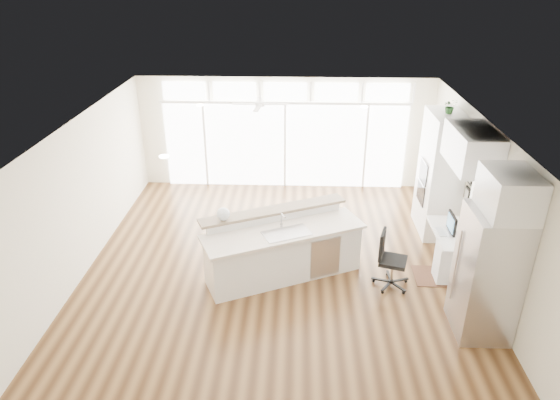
{
  "coord_description": "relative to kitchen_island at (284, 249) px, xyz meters",
  "views": [
    {
      "loc": [
        0.31,
        -7.54,
        5.13
      ],
      "look_at": [
        0.01,
        0.6,
        1.2
      ],
      "focal_mm": 32.0,
      "sensor_mm": 36.0,
      "label": 1
    }
  ],
  "objects": [
    {
      "name": "desk_window",
      "position": [
        3.36,
        0.34,
        0.99
      ],
      "size": [
        0.04,
        0.85,
        0.85
      ],
      "primitive_type": "cube",
      "color": "white",
      "rests_on": "wall_right"
    },
    {
      "name": "wall_front",
      "position": [
        -0.1,
        -3.96,
        0.79
      ],
      "size": [
        7.0,
        0.04,
        2.7
      ],
      "primitive_type": "cube",
      "color": "white",
      "rests_on": "floor"
    },
    {
      "name": "office_chair",
      "position": [
        1.87,
        -0.23,
        -0.05
      ],
      "size": [
        0.65,
        0.63,
        1.02
      ],
      "primitive_type": "cube",
      "rotation": [
        0.0,
        0.0,
        -0.3
      ],
      "color": "black",
      "rests_on": "floor"
    },
    {
      "name": "fridge_cabinet",
      "position": [
        3.07,
        -1.31,
        1.74
      ],
      "size": [
        0.64,
        0.9,
        0.6
      ],
      "primitive_type": "cube",
      "color": "white",
      "rests_on": "wall_right"
    },
    {
      "name": "desk_nook",
      "position": [
        3.03,
        0.34,
        -0.18
      ],
      "size": [
        0.72,
        1.3,
        0.76
      ],
      "primitive_type": "cube",
      "color": "white",
      "rests_on": "floor"
    },
    {
      "name": "wall_left",
      "position": [
        -3.6,
        0.04,
        0.79
      ],
      "size": [
        0.04,
        8.0,
        2.7
      ],
      "primitive_type": "cube",
      "color": "white",
      "rests_on": "floor"
    },
    {
      "name": "fishbowl",
      "position": [
        -1.03,
        -0.03,
        0.68
      ],
      "size": [
        0.31,
        0.31,
        0.23
      ],
      "primitive_type": "sphere",
      "rotation": [
        0.0,
        0.0,
        0.51
      ],
      "color": "silver",
      "rests_on": "kitchen_island"
    },
    {
      "name": "ceiling_fan",
      "position": [
        -0.6,
        2.84,
        1.92
      ],
      "size": [
        1.16,
        1.16,
        0.32
      ],
      "primitive_type": "cube",
      "color": "white",
      "rests_on": "ceiling"
    },
    {
      "name": "oven_cabinet",
      "position": [
        3.07,
        1.84,
        0.69
      ],
      "size": [
        0.64,
        1.2,
        2.5
      ],
      "primitive_type": "cube",
      "color": "white",
      "rests_on": "floor"
    },
    {
      "name": "upper_cabinets",
      "position": [
        3.07,
        0.34,
        1.79
      ],
      "size": [
        0.64,
        1.3,
        0.64
      ],
      "primitive_type": "cube",
      "color": "white",
      "rests_on": "wall_right"
    },
    {
      "name": "monitor",
      "position": [
        2.95,
        0.34,
        0.38
      ],
      "size": [
        0.08,
        0.45,
        0.37
      ],
      "primitive_type": "cube",
      "rotation": [
        0.0,
        0.0,
        -0.0
      ],
      "color": "black",
      "rests_on": "desk_nook"
    },
    {
      "name": "framed_photos",
      "position": [
        3.36,
        0.96,
        0.84
      ],
      "size": [
        0.06,
        0.22,
        0.8
      ],
      "primitive_type": "cube",
      "color": "black",
      "rests_on": "wall_right"
    },
    {
      "name": "keyboard",
      "position": [
        2.78,
        0.34,
        0.2
      ],
      "size": [
        0.15,
        0.35,
        0.02
      ],
      "primitive_type": "cube",
      "rotation": [
        0.0,
        0.0,
        0.06
      ],
      "color": "silver",
      "rests_on": "desk_nook"
    },
    {
      "name": "kitchen_island",
      "position": [
        0.0,
        0.0,
        0.0
      ],
      "size": [
        3.03,
        2.16,
        1.13
      ],
      "primitive_type": "cube",
      "rotation": [
        0.0,
        0.0,
        0.43
      ],
      "color": "white",
      "rests_on": "floor"
    },
    {
      "name": "recessed_lights",
      "position": [
        -0.1,
        0.24,
        2.12
      ],
      "size": [
        3.4,
        3.0,
        0.02
      ],
      "primitive_type": "cube",
      "color": "white",
      "rests_on": "ceiling"
    },
    {
      "name": "potted_plant",
      "position": [
        3.07,
        1.84,
        2.05
      ],
      "size": [
        0.3,
        0.32,
        0.22
      ],
      "primitive_type": "imported",
      "rotation": [
        0.0,
        0.0,
        0.16
      ],
      "color": "#285926",
      "rests_on": "oven_cabinet"
    },
    {
      "name": "glass_wall",
      "position": [
        -0.1,
        3.98,
        0.49
      ],
      "size": [
        5.8,
        0.06,
        2.08
      ],
      "primitive_type": "cube",
      "color": "white",
      "rests_on": "wall_back"
    },
    {
      "name": "wall_back",
      "position": [
        -0.1,
        4.04,
        0.79
      ],
      "size": [
        7.0,
        0.04,
        2.7
      ],
      "primitive_type": "cube",
      "color": "white",
      "rests_on": "floor"
    },
    {
      "name": "floor",
      "position": [
        -0.1,
        0.04,
        -0.57
      ],
      "size": [
        7.0,
        8.0,
        0.02
      ],
      "primitive_type": "cube",
      "color": "#462B15",
      "rests_on": "ground"
    },
    {
      "name": "ceiling",
      "position": [
        -0.1,
        0.04,
        2.14
      ],
      "size": [
        7.0,
        8.0,
        0.02
      ],
      "primitive_type": "cube",
      "color": "white",
      "rests_on": "wall_back"
    },
    {
      "name": "rug",
      "position": [
        2.81,
        0.06,
        -0.56
      ],
      "size": [
        0.95,
        0.7,
        0.01
      ],
      "primitive_type": "cube",
      "rotation": [
        0.0,
        0.0,
        -0.03
      ],
      "color": "#331A10",
      "rests_on": "floor"
    },
    {
      "name": "refrigerator",
      "position": [
        3.01,
        -1.31,
        0.44
      ],
      "size": [
        0.76,
        0.9,
        2.0
      ],
      "primitive_type": "cube",
      "color": "silver",
      "rests_on": "floor"
    },
    {
      "name": "wall_right",
      "position": [
        3.4,
        0.04,
        0.79
      ],
      "size": [
        0.04,
        8.0,
        2.7
      ],
      "primitive_type": "cube",
      "color": "white",
      "rests_on": "floor"
    },
    {
      "name": "transom_row",
      "position": [
        -0.1,
        3.98,
        1.82
      ],
      "size": [
        5.9,
        0.06,
        0.4
      ],
      "primitive_type": "cube",
      "color": "white",
      "rests_on": "wall_back"
    }
  ]
}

